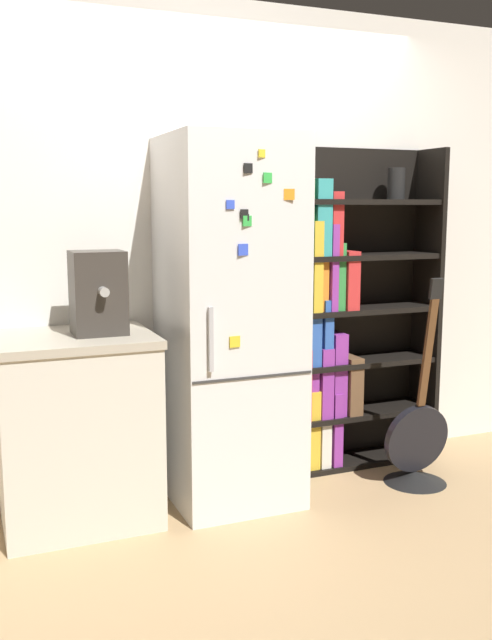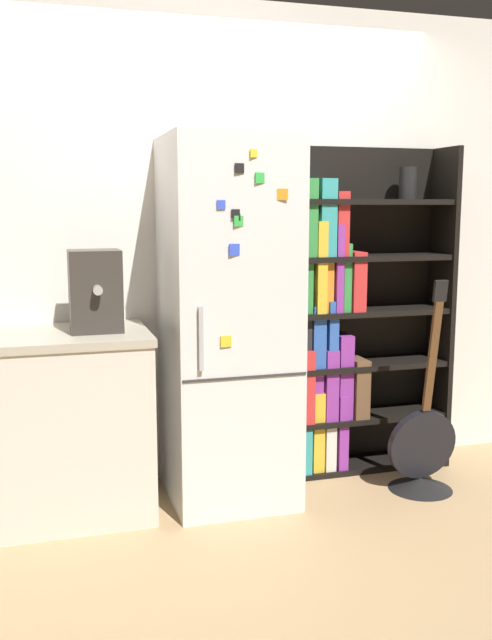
{
  "view_description": "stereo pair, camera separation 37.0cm",
  "coord_description": "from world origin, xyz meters",
  "views": [
    {
      "loc": [
        -1.27,
        -3.24,
        1.52
      ],
      "look_at": [
        0.11,
        0.15,
        0.93
      ],
      "focal_mm": 40.0,
      "sensor_mm": 36.0,
      "label": 1
    },
    {
      "loc": [
        -0.92,
        -3.36,
        1.52
      ],
      "look_at": [
        0.11,
        0.15,
        0.93
      ],
      "focal_mm": 40.0,
      "sensor_mm": 36.0,
      "label": 2
    }
  ],
  "objects": [
    {
      "name": "ground_plane",
      "position": [
        0.0,
        0.0,
        0.0
      ],
      "size": [
        16.0,
        16.0,
        0.0
      ],
      "primitive_type": "plane",
      "color": "tan"
    },
    {
      "name": "espresso_machine",
      "position": [
        -0.66,
        0.12,
        1.11
      ],
      "size": [
        0.25,
        0.28,
        0.4
      ],
      "color": "#38332D",
      "rests_on": "kitchen_counter"
    },
    {
      "name": "wall_back",
      "position": [
        0.0,
        0.47,
        1.3
      ],
      "size": [
        8.0,
        0.05,
        2.6
      ],
      "color": "white",
      "rests_on": "ground_plane"
    },
    {
      "name": "kitchen_counter",
      "position": [
        -0.78,
        0.14,
        0.46
      ],
      "size": [
        0.74,
        0.64,
        0.92
      ],
      "color": "beige",
      "rests_on": "ground_plane"
    },
    {
      "name": "bookshelf",
      "position": [
        0.74,
        0.33,
        0.85
      ],
      "size": [
        0.96,
        0.3,
        1.85
      ],
      "color": "black",
      "rests_on": "ground_plane"
    },
    {
      "name": "guitar",
      "position": [
        1.02,
        -0.11,
        0.17
      ],
      "size": [
        0.39,
        0.35,
        1.15
      ],
      "color": "black",
      "rests_on": "ground_plane"
    },
    {
      "name": "refrigerator",
      "position": [
        -0.0,
        0.12,
        0.93
      ],
      "size": [
        0.62,
        0.68,
        1.87
      ],
      "color": "silver",
      "rests_on": "ground_plane"
    }
  ]
}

